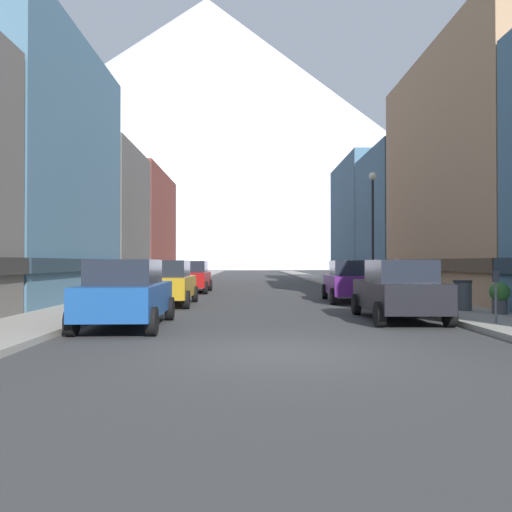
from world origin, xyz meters
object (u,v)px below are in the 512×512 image
car_right_0 (398,290)px  streetlamp_right (373,215)px  car_left_2 (192,276)px  car_right_1 (350,281)px  car_left_1 (168,283)px  pedestrian_0 (345,273)px  parking_meter_near (496,289)px  pedestrian_1 (397,279)px  trash_bin_right (463,295)px  car_left_0 (126,293)px  pedestrian_2 (351,274)px  potted_plant_1 (500,296)px  potted_plant_0 (115,282)px

car_right_0 → streetlamp_right: (1.55, 9.56, 3.09)m
car_left_2 → car_right_1: size_ratio=0.98×
car_left_1 → pedestrian_0: bearing=57.8°
parking_meter_near → streetlamp_right: streetlamp_right is taller
streetlamp_right → pedestrian_1: bearing=-45.7°
trash_bin_right → car_right_0: bearing=-148.2°
car_left_0 → car_right_0: same height
pedestrian_0 → streetlamp_right: (-0.90, -11.85, 3.02)m
car_right_0 → pedestrian_0: (2.45, 21.41, 0.06)m
car_left_0 → pedestrian_1: (10.05, 10.16, 0.05)m
parking_meter_near → trash_bin_right: bearing=80.3°
parking_meter_near → pedestrian_2: size_ratio=0.77×
car_left_0 → pedestrian_2: bearing=64.2°
trash_bin_right → streetlamp_right: size_ratio=0.17×
car_left_1 → pedestrian_0: 18.87m
car_left_0 → pedestrian_2: (10.05, 20.75, 0.05)m
car_right_0 → parking_meter_near: 2.75m
car_left_1 → potted_plant_1: car_left_1 is taller
car_left_1 → trash_bin_right: (10.15, -3.86, -0.26)m
car_right_0 → trash_bin_right: bearing=31.8°
car_right_0 → car_left_2: bearing=118.0°
potted_plant_1 → car_right_1: bearing=115.3°
car_right_0 → car_right_1: (-0.00, 7.19, 0.00)m
car_left_2 → pedestrian_0: pedestrian_0 is taller
trash_bin_right → pedestrian_1: pedestrian_1 is taller
car_right_0 → pedestrian_1: 8.97m
car_left_1 → pedestrian_2: 17.06m
pedestrian_2 → potted_plant_0: bearing=-145.0°
pedestrian_0 → car_left_0: bearing=-113.7°
car_right_1 → parking_meter_near: (1.95, -9.12, 0.11)m
car_right_1 → potted_plant_0: car_right_1 is taller
car_right_1 → trash_bin_right: bearing=-65.5°
parking_meter_near → pedestrian_0: pedestrian_0 is taller
car_left_2 → streetlamp_right: 10.74m
trash_bin_right → parking_meter_near: bearing=-99.7°
car_left_2 → streetlamp_right: streetlamp_right is taller
pedestrian_0 → pedestrian_1: pedestrian_0 is taller
potted_plant_1 → pedestrian_2: size_ratio=0.56×
potted_plant_0 → parking_meter_near: bearing=-43.0°
car_right_0 → pedestrian_0: bearing=83.5°
pedestrian_2 → streetlamp_right: streetlamp_right is taller
car_left_2 → pedestrian_0: 12.33m
car_left_0 → pedestrian_1: size_ratio=2.58×
potted_plant_1 → streetlamp_right: (-1.65, 9.13, 3.30)m
parking_meter_near → pedestrian_2: pedestrian_2 is taller
parking_meter_near → pedestrian_1: (0.50, 10.56, -0.06)m
car_left_1 → trash_bin_right: car_left_1 is taller
trash_bin_right → pedestrian_0: pedestrian_0 is taller
potted_plant_0 → pedestrian_1: pedestrian_1 is taller
car_right_1 → pedestrian_0: pedestrian_0 is taller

